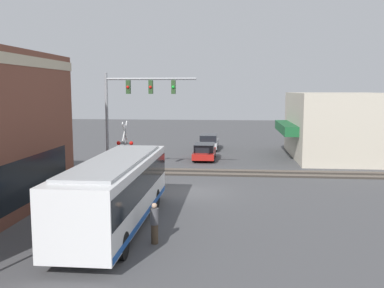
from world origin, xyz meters
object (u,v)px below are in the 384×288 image
object	(u,v)px
parked_car_silver	(209,142)
pedestrian_near_bus	(154,223)
parked_car_red	(204,152)
city_bus	(116,190)
crossing_signal	(125,143)
pedestrian_at_crossing	(143,161)

from	to	relation	value
parked_car_silver	pedestrian_near_bus	world-z (taller)	pedestrian_near_bus
parked_car_red	pedestrian_near_bus	world-z (taller)	pedestrian_near_bus
parked_car_red	city_bus	bearing A→B (deg)	172.02
crossing_signal	city_bus	bearing A→B (deg)	-167.65
parked_car_red	parked_car_silver	distance (m)	6.39
parked_car_silver	parked_car_red	bearing A→B (deg)	-180.00
city_bus	pedestrian_at_crossing	xyz separation A→B (m)	(12.02, 1.35, -0.76)
parked_car_red	parked_car_silver	world-z (taller)	parked_car_silver
city_bus	parked_car_silver	world-z (taller)	city_bus
city_bus	parked_car_red	distance (m)	18.75
crossing_signal	parked_car_silver	size ratio (longest dim) A/B	0.82
crossing_signal	parked_car_silver	distance (m)	14.77
crossing_signal	parked_car_silver	xyz separation A→B (m)	(13.79, -5.04, -1.59)
pedestrian_at_crossing	city_bus	bearing A→B (deg)	-173.58
city_bus	parked_car_silver	bearing A→B (deg)	-5.95
crossing_signal	pedestrian_near_bus	bearing A→B (deg)	-161.06
parked_car_silver	pedestrian_near_bus	xyz separation A→B (m)	(-26.72, 0.60, 0.12)
parked_car_red	pedestrian_near_bus	xyz separation A→B (m)	(-20.33, 0.60, 0.17)
city_bus	parked_car_silver	distance (m)	25.08
city_bus	pedestrian_near_bus	xyz separation A→B (m)	(-1.79, -2.00, -0.85)
parked_car_red	pedestrian_at_crossing	xyz separation A→B (m)	(-6.52, 3.95, 0.26)
crossing_signal	pedestrian_at_crossing	distance (m)	1.96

